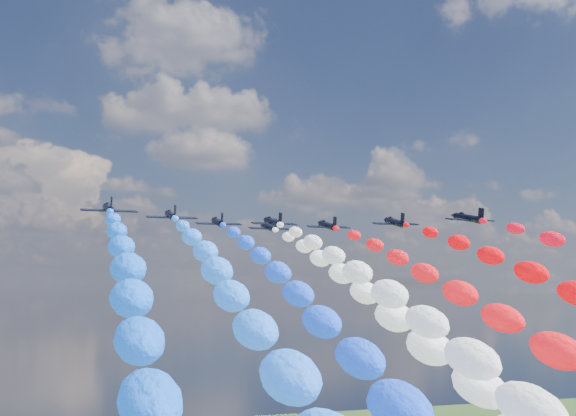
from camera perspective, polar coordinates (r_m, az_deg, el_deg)
name	(u,v)px	position (r m, az deg, el deg)	size (l,w,h in m)	color
jet_0	(109,209)	(116.73, -14.14, -0.05)	(8.72, 11.70, 2.58)	black
trail_0	(147,407)	(50.72, -11.21, -15.31)	(5.56, 128.31, 43.82)	blue
jet_1	(171,216)	(126.60, -9.31, -0.61)	(8.72, 11.70, 2.58)	black
trail_1	(271,382)	(61.49, -1.40, -13.76)	(5.56, 128.31, 43.82)	#226BFF
jet_2	(218,222)	(139.05, -5.62, -1.13)	(8.72, 11.70, 2.58)	black
trail_2	(341,364)	(75.07, 4.22, -12.34)	(5.56, 128.31, 43.82)	blue
jet_3	(273,222)	(138.03, -1.19, -1.13)	(8.72, 11.70, 2.58)	black
trail_3	(446,364)	(76.23, 12.51, -12.12)	(5.56, 128.31, 43.82)	silver
jet_4	(269,227)	(150.70, -1.52, -1.54)	(8.72, 11.70, 2.58)	black
trail_4	(413,352)	(88.40, 9.97, -11.30)	(5.56, 128.31, 43.82)	white
jet_5	(328,225)	(146.38, 3.18, -1.40)	(8.72, 11.70, 2.58)	black
trail_5	(527,356)	(86.98, 18.55, -11.17)	(5.56, 128.31, 43.82)	red
jet_6	(395,222)	(140.02, 8.52, -1.13)	(8.72, 11.70, 2.58)	black
jet_7	(468,218)	(133.69, 14.21, -0.78)	(8.72, 11.70, 2.58)	black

